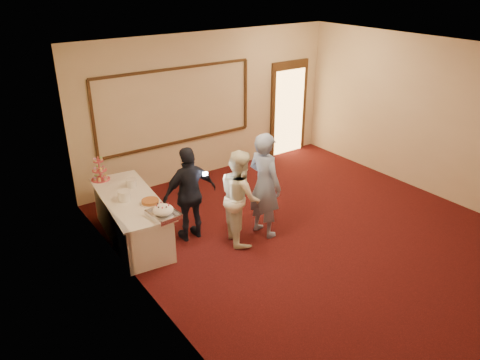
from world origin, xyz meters
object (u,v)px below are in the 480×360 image
(plate_stack_a, at_px, (124,195))
(plate_stack_b, at_px, (131,183))
(guest, at_px, (190,194))
(cupcake_stand, at_px, (100,171))
(man, at_px, (265,185))
(tart, at_px, (150,202))
(woman, at_px, (240,197))
(buffet_table, at_px, (132,218))
(pavlova_tray, at_px, (163,212))

(plate_stack_a, height_order, plate_stack_b, plate_stack_a)
(guest, bearing_deg, cupcake_stand, -54.14)
(man, bearing_deg, tart, 59.54)
(plate_stack_a, height_order, guest, guest)
(cupcake_stand, bearing_deg, plate_stack_b, -61.73)
(plate_stack_a, height_order, woman, woman)
(tart, xyz_separation_m, guest, (0.64, -0.12, 0.00))
(plate_stack_a, xyz_separation_m, tart, (0.28, -0.34, -0.06))
(plate_stack_a, height_order, tart, plate_stack_a)
(plate_stack_a, bearing_deg, woman, -32.23)
(plate_stack_a, bearing_deg, buffet_table, 25.87)
(cupcake_stand, distance_m, tart, 1.37)
(buffet_table, distance_m, plate_stack_b, 0.60)
(cupcake_stand, bearing_deg, tart, -76.43)
(cupcake_stand, height_order, man, man)
(pavlova_tray, relative_size, plate_stack_b, 3.12)
(plate_stack_b, bearing_deg, tart, -89.87)
(cupcake_stand, bearing_deg, buffet_table, -81.72)
(tart, bearing_deg, guest, -10.49)
(cupcake_stand, distance_m, plate_stack_a, 0.99)
(buffet_table, height_order, woman, woman)
(plate_stack_b, relative_size, tart, 0.56)
(woman, height_order, guest, guest)
(plate_stack_b, bearing_deg, buffet_table, -117.82)
(pavlova_tray, height_order, plate_stack_b, pavlova_tray)
(plate_stack_b, relative_size, man, 0.10)
(pavlova_tray, distance_m, tart, 0.50)
(pavlova_tray, xyz_separation_m, plate_stack_a, (-0.26, 0.84, 0.00))
(man, bearing_deg, cupcake_stand, 36.92)
(cupcake_stand, relative_size, tart, 1.50)
(pavlova_tray, xyz_separation_m, man, (1.74, -0.20, 0.04))
(tart, bearing_deg, buffet_table, 115.27)
(plate_stack_b, bearing_deg, guest, -52.84)
(plate_stack_a, bearing_deg, man, -27.49)
(buffet_table, distance_m, tart, 0.59)
(plate_stack_b, xyz_separation_m, guest, (0.65, -0.85, -0.04))
(guest, bearing_deg, plate_stack_a, -24.19)
(buffet_table, bearing_deg, plate_stack_b, 62.18)
(man, xyz_separation_m, woman, (-0.45, 0.06, -0.11))
(guest, bearing_deg, pavlova_tray, 31.76)
(pavlova_tray, bearing_deg, man, -6.70)
(pavlova_tray, relative_size, woman, 0.35)
(plate_stack_b, height_order, woman, woman)
(cupcake_stand, xyz_separation_m, plate_stack_b, (0.32, -0.59, -0.09))
(buffet_table, height_order, guest, guest)
(pavlova_tray, height_order, tart, pavlova_tray)
(pavlova_tray, xyz_separation_m, tart, (0.02, 0.50, -0.05))
(tart, distance_m, man, 1.86)
(guest, bearing_deg, buffet_table, -29.39)
(cupcake_stand, height_order, plate_stack_b, cupcake_stand)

